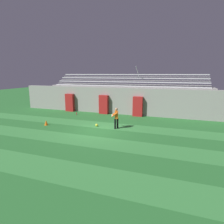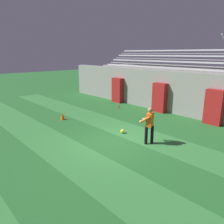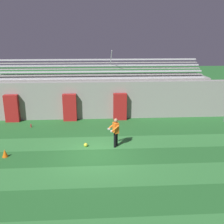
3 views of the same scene
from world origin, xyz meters
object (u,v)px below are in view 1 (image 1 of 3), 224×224
Objects in this scene: padding_pillar_gate_right at (138,107)px; water_bottle at (76,113)px; padding_pillar_gate_left at (104,105)px; goalkeeper at (116,117)px; traffic_cone at (46,123)px; soccer_ball at (97,125)px; padding_pillar_far_left at (70,103)px.

water_bottle is (-6.27, -1.38, -0.88)m from padding_pillar_gate_right.
goalkeeper is (3.01, -4.91, -0.04)m from padding_pillar_gate_left.
padding_pillar_gate_right is 4.96m from goalkeeper.
traffic_cone is (-5.85, -1.00, -0.74)m from goalkeeper.
padding_pillar_gate_left is 4.76× the size of traffic_cone.
padding_pillar_gate_right is 9.08× the size of soccer_ball.
padding_pillar_gate_right is at bearing 81.95° from goalkeeper.
padding_pillar_gate_right is 5.49m from soccer_ball.
padding_pillar_far_left is 4.76× the size of traffic_cone.
goalkeeper reaches higher than water_bottle.
goalkeeper is (7.19, -4.91, -0.04)m from padding_pillar_far_left.
padding_pillar_far_left is at bearing 180.00° from padding_pillar_gate_right.
soccer_ball is (5.49, -4.86, -0.89)m from padding_pillar_far_left.
padding_pillar_gate_right is 1.00× the size of padding_pillar_far_left.
padding_pillar_far_left is 8.33× the size of water_bottle.
water_bottle is (-3.88, 3.48, 0.01)m from soccer_ball.
padding_pillar_gate_left is 4.18m from padding_pillar_far_left.
padding_pillar_gate_right is 8.33× the size of water_bottle.
water_bottle is at bearing -40.66° from padding_pillar_far_left.
padding_pillar_gate_right is at bearing 12.45° from water_bottle.
traffic_cone is (-2.85, -5.91, -0.79)m from padding_pillar_gate_left.
padding_pillar_gate_left is 3.70m from padding_pillar_gate_right.
water_bottle is (-5.58, 3.52, -0.83)m from goalkeeper.
soccer_ball is (-1.70, 0.04, -0.84)m from goalkeeper.
padding_pillar_gate_right and padding_pillar_far_left have the same top height.
padding_pillar_gate_right is 7.88m from padding_pillar_far_left.
goalkeeper is 3.98× the size of traffic_cone.
padding_pillar_gate_left is at bearing 0.00° from padding_pillar_far_left.
soccer_ball is at bearing 14.15° from traffic_cone.
padding_pillar_gate_right is 6.48m from water_bottle.
padding_pillar_gate_left is 9.08× the size of soccer_ball.
padding_pillar_gate_left reaches higher than goalkeeper.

